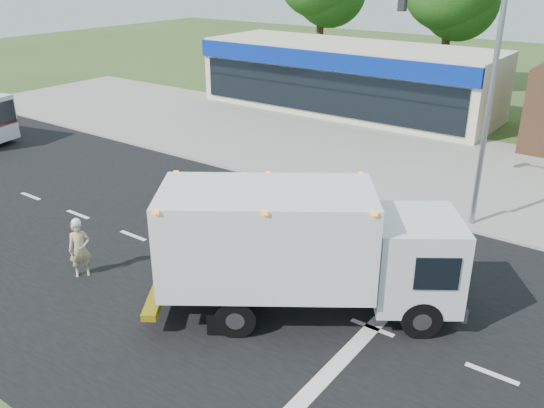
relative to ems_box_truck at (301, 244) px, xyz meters
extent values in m
plane|color=#385123|center=(-1.08, 0.47, -2.01)|extent=(120.00, 120.00, 0.00)
cube|color=black|center=(-1.08, 0.47, -2.01)|extent=(60.00, 14.00, 0.02)
cube|color=gray|center=(-1.08, 8.67, -1.95)|extent=(60.00, 2.40, 0.12)
cube|color=gray|center=(-1.08, 14.47, -2.00)|extent=(60.00, 9.00, 0.02)
cube|color=silver|center=(-13.08, 0.47, -2.00)|extent=(1.20, 0.15, 0.01)
cube|color=silver|center=(-10.08, 0.47, -2.00)|extent=(1.20, 0.15, 0.01)
cube|color=silver|center=(-7.08, 0.47, -2.00)|extent=(1.20, 0.15, 0.01)
cube|color=silver|center=(-4.08, 0.47, -2.00)|extent=(1.20, 0.15, 0.01)
cube|color=silver|center=(-1.08, 0.47, -2.00)|extent=(1.20, 0.15, 0.01)
cube|color=silver|center=(1.92, 0.47, -2.00)|extent=(1.20, 0.15, 0.01)
cube|color=silver|center=(4.92, 0.47, -2.00)|extent=(1.20, 0.15, 0.01)
cube|color=silver|center=(1.92, -2.53, -2.00)|extent=(0.40, 7.00, 0.01)
cube|color=black|center=(-0.71, -0.49, -1.27)|extent=(4.96, 3.91, 0.37)
cube|color=silver|center=(2.38, 1.66, -0.37)|extent=(3.05, 3.09, 2.23)
cube|color=black|center=(3.21, 2.24, -0.16)|extent=(1.29, 1.75, 0.96)
cube|color=white|center=(-0.71, -0.49, 0.22)|extent=(5.81, 5.13, 2.49)
cube|color=silver|center=(-2.90, -2.02, 0.16)|extent=(1.27, 1.78, 2.02)
cube|color=yellow|center=(-3.06, -2.13, -1.43)|extent=(1.76, 2.30, 0.19)
cube|color=orange|center=(-0.71, -0.49, 1.44)|extent=(5.66, 5.04, 0.08)
cylinder|color=black|center=(1.85, 2.52, -1.50)|extent=(1.02, 0.84, 1.02)
cylinder|color=black|center=(3.00, 0.87, -1.50)|extent=(1.02, 0.84, 1.02)
cylinder|color=black|center=(-1.92, -0.05, -1.50)|extent=(1.02, 0.84, 1.02)
cylinder|color=black|center=(-0.71, -1.79, -1.50)|extent=(1.02, 0.84, 1.02)
imported|color=tan|center=(-6.26, -2.18, -1.14)|extent=(0.71, 0.76, 1.74)
sphere|color=white|center=(-6.26, -2.18, -0.30)|extent=(0.28, 0.28, 0.28)
cylinder|color=black|center=(-21.08, 4.16, -1.57)|extent=(0.92, 0.45, 0.88)
cube|color=beige|center=(-10.08, 20.47, -0.01)|extent=(18.00, 6.00, 4.00)
cube|color=navy|center=(-10.08, 17.42, 1.39)|extent=(18.00, 0.30, 1.00)
cube|color=black|center=(-10.08, 17.42, -0.41)|extent=(17.00, 0.12, 2.40)
cylinder|color=gray|center=(1.92, 8.07, 1.99)|extent=(0.18, 0.18, 8.00)
cube|color=black|center=(-1.38, 8.07, 5.39)|extent=(0.25, 0.25, 0.70)
cylinder|color=#332114|center=(-17.08, 28.47, 1.66)|extent=(0.56, 0.56, 7.35)
cylinder|color=#332114|center=(-7.08, 28.47, 1.42)|extent=(0.56, 0.56, 6.86)
sphere|color=#234B15|center=(-6.58, 28.97, 4.06)|extent=(5.10, 5.10, 5.10)
camera|label=1|loc=(7.06, -10.92, 6.64)|focal=38.00mm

